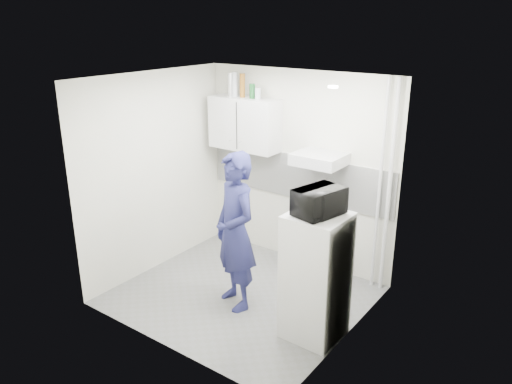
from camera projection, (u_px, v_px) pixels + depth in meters
The scene contains 22 objects.
floor at pixel (241, 295), 6.10m from camera, with size 2.80×2.80×0.00m, color slate.
ceiling at pixel (239, 78), 5.23m from camera, with size 2.80×2.80×0.00m, color white.
wall_back at pixel (298, 169), 6.62m from camera, with size 2.80×2.80×0.00m, color beige.
wall_left at pixel (155, 173), 6.44m from camera, with size 2.60×2.60×0.00m, color beige.
wall_right at pixel (353, 223), 4.89m from camera, with size 2.60×2.60×0.00m, color beige.
person at pixel (235, 232), 5.61m from camera, with size 0.67×0.44×1.85m, color #1F2050.
stove at pixel (310, 246), 6.52m from camera, with size 0.48×0.48×0.77m, color #BDBDBD.
fridge at pixel (316, 276), 5.13m from camera, with size 0.57×0.57×1.37m, color silver.
stove_top at pixel (312, 217), 6.39m from camera, with size 0.46×0.46×0.03m, color black.
saucepan at pixel (306, 213), 6.34m from camera, with size 0.20×0.20×0.11m, color silver.
microwave at pixel (319, 202), 4.86m from camera, with size 0.33×0.49×0.27m, color black.
bottle_b at pixel (230, 85), 6.68m from camera, with size 0.08×0.08×0.31m, color silver.
bottle_c at pixel (235, 84), 6.64m from camera, with size 0.08×0.08×0.32m, color #B2B7BC.
bottle_d at pixel (242, 85), 6.57m from camera, with size 0.07×0.07×0.31m, color brown.
canister_a at pixel (252, 91), 6.50m from camera, with size 0.08×0.08×0.19m, color #144C1E.
canister_b at pixel (258, 93), 6.46m from camera, with size 0.08×0.08×0.15m, color #B2B7BC.
upper_cabinet at pixel (245, 124), 6.72m from camera, with size 1.00×0.35×0.70m, color silver.
range_hood at pixel (319, 159), 6.09m from camera, with size 0.60×0.50×0.14m, color #BDBDBD.
backsplash at pixel (297, 177), 6.64m from camera, with size 2.74×0.03×0.60m, color white.
pipe_a at pixel (389, 190), 5.83m from camera, with size 0.05×0.05×2.60m, color #BDBDBD.
pipe_b at pixel (380, 188), 5.90m from camera, with size 0.04×0.04×2.60m, color #BDBDBD.
ceiling_spot_fixture at pixel (333, 87), 4.84m from camera, with size 0.10×0.10×0.02m, color white.
Camera 1 is at (3.28, -4.21, 3.21)m, focal length 35.00 mm.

